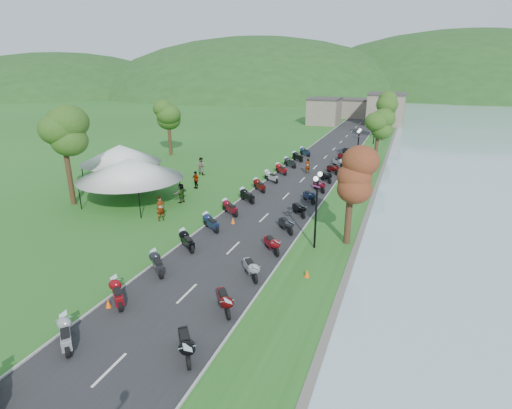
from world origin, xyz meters
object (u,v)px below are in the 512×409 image
(vendor_tent_main, at_px, (131,181))
(pedestrian_a, at_px, (162,220))
(pedestrian_b, at_px, (201,175))
(pedestrian_c, at_px, (141,189))

(vendor_tent_main, height_order, pedestrian_a, vendor_tent_main)
(vendor_tent_main, xyz_separation_m, pedestrian_b, (0.99, 10.75, -2.00))
(pedestrian_b, distance_m, pedestrian_c, 7.72)
(pedestrian_a, xyz_separation_m, pedestrian_c, (-6.57, 6.33, 0.00))
(pedestrian_a, height_order, pedestrian_c, pedestrian_a)
(pedestrian_a, distance_m, pedestrian_c, 9.12)
(pedestrian_b, bearing_deg, pedestrian_a, 117.31)
(pedestrian_a, relative_size, pedestrian_c, 1.14)
(pedestrian_b, xyz_separation_m, pedestrian_c, (-2.80, -7.19, 0.00))
(vendor_tent_main, distance_m, pedestrian_b, 10.98)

